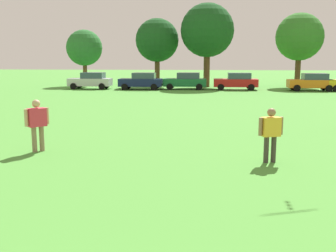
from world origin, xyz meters
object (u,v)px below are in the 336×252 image
at_px(bystander_midfield, 37,121).
at_px(parked_car_navy_1, 142,81).
at_px(parked_car_green_2, 186,81).
at_px(tree_center_right, 299,37).
at_px(parked_car_orange_4, 312,82).
at_px(adult_bystander, 271,130).
at_px(tree_center_left, 207,31).
at_px(tree_far_left, 84,48).
at_px(tree_left, 157,40).
at_px(parked_car_silver_0, 91,81).
at_px(parked_car_red_3, 236,81).

height_order(bystander_midfield, parked_car_navy_1, bystander_midfield).
height_order(parked_car_green_2, tree_center_right, tree_center_right).
height_order(parked_car_green_2, parked_car_orange_4, same).
bearing_deg(parked_car_orange_4, parked_car_navy_1, -0.32).
height_order(adult_bystander, tree_center_left, tree_center_left).
xyz_separation_m(tree_far_left, tree_center_right, (23.77, 0.40, 1.10)).
xyz_separation_m(adult_bystander, tree_far_left, (-15.95, 33.00, 3.29)).
relative_size(adult_bystander, bystander_midfield, 0.94).
distance_m(adult_bystander, parked_car_green_2, 28.84).
xyz_separation_m(adult_bystander, tree_center_left, (-2.10, 32.35, 5.08)).
distance_m(adult_bystander, tree_center_left, 32.81).
height_order(parked_car_navy_1, parked_car_orange_4, same).
bearing_deg(tree_left, parked_car_silver_0, -139.83).
distance_m(parked_car_silver_0, parked_car_navy_1, 5.30).
distance_m(adult_bystander, tree_far_left, 36.80).
height_order(parked_car_silver_0, parked_car_red_3, same).
bearing_deg(parked_car_silver_0, bystander_midfield, 103.05).
relative_size(parked_car_silver_0, parked_car_red_3, 1.00).
distance_m(parked_car_orange_4, tree_center_left, 12.23).
bearing_deg(adult_bystander, tree_center_right, -122.13).
bearing_deg(tree_far_left, parked_car_red_3, -15.11).
height_order(tree_far_left, tree_center_right, tree_center_right).
bearing_deg(bystander_midfield, parked_car_red_3, -152.27).
relative_size(parked_car_silver_0, parked_car_green_2, 1.00).
xyz_separation_m(parked_car_silver_0, tree_far_left, (-2.09, 4.83, 3.40)).
distance_m(parked_car_red_3, parked_car_orange_4, 7.14).
bearing_deg(tree_far_left, adult_bystander, -64.20).
bearing_deg(parked_car_orange_4, bystander_midfield, 60.29).
height_order(tree_left, tree_center_right, tree_center_right).
xyz_separation_m(tree_far_left, tree_left, (8.28, 0.40, 0.82)).
bearing_deg(tree_center_left, tree_center_right, 6.10).
relative_size(parked_car_navy_1, parked_car_orange_4, 1.00).
bearing_deg(parked_car_navy_1, parked_car_green_2, -171.88).
bearing_deg(parked_car_red_3, parked_car_orange_4, 174.90).
xyz_separation_m(parked_car_orange_4, tree_far_left, (-23.96, 5.18, 3.40)).
xyz_separation_m(parked_car_silver_0, parked_car_red_3, (14.75, 0.28, 0.00)).
relative_size(bystander_midfield, tree_left, 0.23).
height_order(adult_bystander, tree_center_right, tree_center_right).
relative_size(parked_car_orange_4, tree_left, 0.57).
bearing_deg(bystander_midfield, adult_bystander, 129.41).
distance_m(parked_car_silver_0, tree_center_right, 22.75).
relative_size(bystander_midfield, parked_car_navy_1, 0.41).
xyz_separation_m(adult_bystander, parked_car_navy_1, (-8.57, 27.91, -0.11)).
relative_size(parked_car_red_3, tree_far_left, 0.68).
xyz_separation_m(parked_car_silver_0, parked_car_orange_4, (21.87, -0.36, 0.00)).
xyz_separation_m(parked_car_silver_0, tree_center_left, (11.76, 4.17, 5.19)).
distance_m(parked_car_green_2, tree_left, 7.34).
xyz_separation_m(parked_car_navy_1, tree_far_left, (-7.39, 5.09, 3.40)).
xyz_separation_m(adult_bystander, parked_car_red_3, (0.89, 28.45, -0.11)).
distance_m(parked_car_navy_1, tree_left, 6.98).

